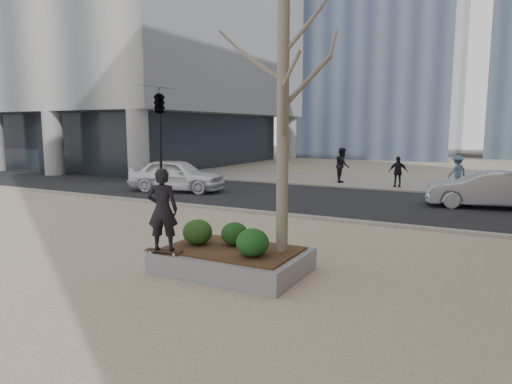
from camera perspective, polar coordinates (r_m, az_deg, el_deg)
The scene contains 17 objects.
ground at distance 10.29m, azimuth -7.80°, elevation -8.95°, with size 120.00×120.00×0.00m, color tan.
street at distance 19.11m, azimuth 9.99°, elevation -1.05°, with size 60.00×8.00×0.02m, color black.
far_sidewalk at distance 25.80m, azimuth 14.82°, elevation 1.16°, with size 60.00×6.00×0.02m, color gray.
planter at distance 9.70m, azimuth -2.97°, elevation -8.57°, with size 3.00×2.00×0.45m, color gray.
planter_mulch at distance 9.63m, azimuth -2.98°, elevation -7.17°, with size 2.70×1.70×0.04m, color #382314.
sycamore_tree at distance 9.12m, azimuth 3.40°, elevation 13.02°, with size 2.80×2.80×6.60m, color gray, non-canonical shape.
shrub_left at distance 9.95m, azimuth -7.33°, elevation -4.98°, with size 0.64×0.64×0.55m, color #123913.
shrub_middle at distance 9.83m, azimuth -2.69°, elevation -5.24°, with size 0.58×0.58×0.50m, color black.
shrub_right at distance 8.97m, azimuth -0.44°, elevation -6.34°, with size 0.65×0.65×0.55m, color #143F17.
skateboard at distance 9.55m, azimuth -11.46°, elevation -7.35°, with size 0.78×0.20×0.07m, color black, non-canonical shape.
skateboarder at distance 9.36m, azimuth -11.61°, elevation -2.17°, with size 0.61×0.40×1.68m, color black.
police_car at distance 21.70m, azimuth -9.87°, elevation 2.10°, with size 1.80×4.48×1.53m, color white.
car_silver at distance 19.04m, azimuth 26.73°, elevation 0.30°, with size 1.45×4.17×1.37m, color #9D9FA5.
pedestrian_a at distance 25.28m, azimuth 10.74°, elevation 3.33°, with size 0.92×0.71×1.88m, color black.
pedestrian_b at distance 24.80m, azimuth 23.86°, elevation 2.38°, with size 1.05×0.60×1.62m, color #415D75.
pedestrian_c at distance 23.91m, azimuth 17.35°, elevation 2.42°, with size 0.90×0.38×1.54m, color black.
traffic_light_near at distance 17.66m, azimuth -11.85°, elevation 5.47°, with size 0.60×2.48×4.50m, color black, non-canonical shape.
Camera 1 is at (5.79, -7.96, 3.00)m, focal length 32.00 mm.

